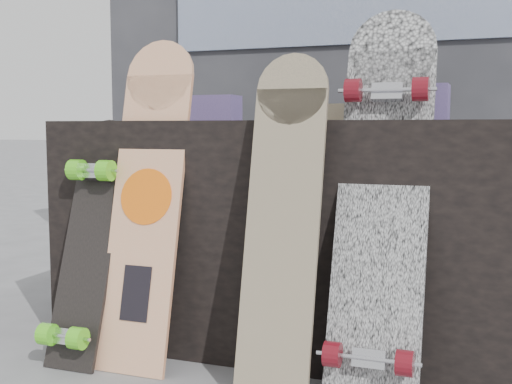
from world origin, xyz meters
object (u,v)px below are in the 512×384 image
at_px(vendor_table, 288,233).
at_px(longboard_geisha, 148,192).
at_px(longboard_celtic, 283,212).
at_px(longboard_cascadia, 382,192).
at_px(skateboard_dark, 87,238).

bearing_deg(vendor_table, longboard_geisha, -139.42).
bearing_deg(longboard_celtic, vendor_table, 105.10).
xyz_separation_m(vendor_table, longboard_cascadia, (0.38, -0.31, 0.19)).
bearing_deg(vendor_table, longboard_cascadia, -39.06).
bearing_deg(longboard_cascadia, longboard_celtic, -160.31).
bearing_deg(skateboard_dark, vendor_table, 33.16).
bearing_deg(skateboard_dark, longboard_cascadia, 4.35).
xyz_separation_m(vendor_table, skateboard_dark, (-0.58, -0.38, 0.01)).
bearing_deg(longboard_celtic, skateboard_dark, 178.06).
distance_m(longboard_geisha, longboard_cascadia, 0.76).
xyz_separation_m(vendor_table, longboard_geisha, (-0.38, -0.33, 0.17)).
relative_size(vendor_table, longboard_cascadia, 1.40).
bearing_deg(vendor_table, skateboard_dark, -146.84).
xyz_separation_m(longboard_geisha, longboard_cascadia, (0.76, 0.02, 0.03)).
bearing_deg(vendor_table, longboard_celtic, -74.90).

